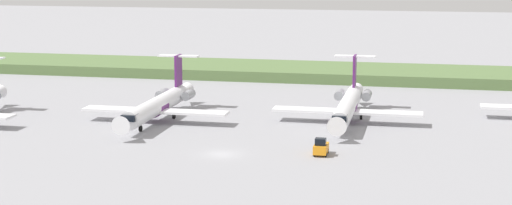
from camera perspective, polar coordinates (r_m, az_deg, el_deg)
ground_plane at (r=130.32m, az=0.84°, el=-0.58°), size 500.00×500.00×0.00m
grass_berm at (r=167.32m, az=3.40°, el=2.25°), size 320.00×20.00×2.14m
regional_jet_third at (r=122.81m, az=-7.08°, el=-0.14°), size 22.81×31.00×9.00m
regional_jet_fourth at (r=122.23m, az=6.68°, el=-0.18°), size 22.81×31.00×9.00m
baggage_tug at (r=101.43m, az=4.72°, el=-3.26°), size 1.72×3.20×2.30m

